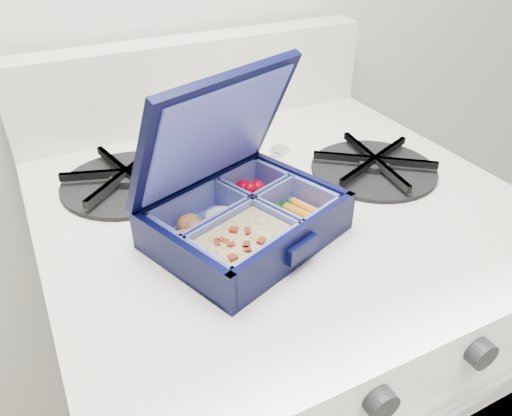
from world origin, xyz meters
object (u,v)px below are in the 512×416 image
bento_box (246,220)px  fork (251,172)px  stove (268,401)px  burner_grate (374,163)px

bento_box → fork: 0.16m
stove → fork: fork is taller
burner_grate → fork: burner_grate is taller
stove → burner_grate: bearing=-5.1°
bento_box → fork: bearing=41.3°
fork → burner_grate: bearing=36.2°
stove → bento_box: bento_box is taller
stove → fork: bearing=94.6°
bento_box → burner_grate: bento_box is taller
bento_box → fork: (0.07, 0.14, -0.02)m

